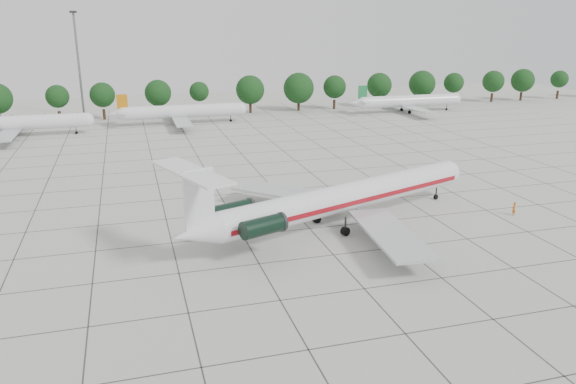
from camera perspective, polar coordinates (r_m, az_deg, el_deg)
name	(u,v)px	position (r m, az deg, el deg)	size (l,w,h in m)	color
ground	(310,229)	(66.21, 2.21, -3.74)	(260.00, 260.00, 0.00)	#BABAB2
apron_joints	(277,192)	(79.80, -1.16, -0.04)	(170.00, 170.00, 0.02)	#383838
main_airliner	(335,199)	(65.55, 4.81, -0.75)	(41.26, 31.33, 9.96)	silver
ground_crew	(514,209)	(75.86, 21.96, -1.58)	(0.63, 0.41, 1.72)	#BA590A
bg_airliner_b	(17,123)	(129.84, -25.84, 6.30)	(28.24, 27.20, 7.40)	silver
bg_airliner_c	(182,112)	(134.26, -10.71, 8.02)	(28.24, 27.20, 7.40)	silver
bg_airliner_d	(409,101)	(152.47, 12.18, 9.01)	(28.24, 27.20, 7.40)	silver
tree_line	(158,93)	(144.95, -13.06, 9.77)	(249.86, 8.44, 10.22)	#332114
floodlight_mast	(78,58)	(151.29, -20.55, 12.60)	(1.60, 1.60, 25.45)	slate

